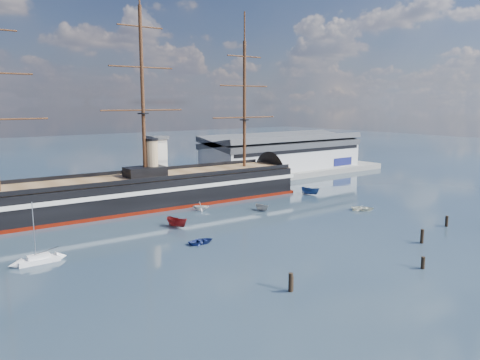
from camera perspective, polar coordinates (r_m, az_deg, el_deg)
ground at (r=110.16m, az=-3.33°, el=-4.50°), size 600.00×600.00×0.00m
quay at (r=145.37m, az=-7.91°, el=-1.16°), size 180.00×18.00×2.00m
warehouse at (r=175.26m, az=5.24°, el=3.33°), size 63.00×21.00×11.60m
quay_tower at (r=138.03m, az=-9.93°, el=2.33°), size 5.00×5.00×15.00m
warship at (r=121.31m, az=-13.00°, el=-1.48°), size 113.21×19.98×53.94m
sailboat at (r=85.84m, az=-23.32°, el=-8.87°), size 6.57×1.94×10.50m
motorboat_a at (r=101.93m, az=-7.67°, el=-5.72°), size 7.00×4.17×2.63m
motorboat_b at (r=89.89m, az=-4.72°, el=-7.74°), size 1.40×3.17×1.45m
motorboat_c at (r=116.13m, az=2.70°, el=-3.76°), size 5.17×2.32×2.01m
motorboat_d at (r=116.75m, az=-4.81°, el=-3.72°), size 6.02×7.08×2.42m
motorboat_e at (r=120.25m, az=14.74°, el=-3.61°), size 3.34×3.36×1.58m
motorboat_f at (r=137.52m, az=8.55°, el=-1.78°), size 7.22×4.45×2.71m
piling_near_left at (r=68.54m, az=6.19°, el=-13.36°), size 0.64×0.64×3.44m
piling_near_mid at (r=82.23m, az=21.37°, el=-10.03°), size 0.64×0.64×2.69m
piling_near_right at (r=96.34m, az=21.26°, el=-7.19°), size 0.64×0.64×3.43m
piling_far_right at (r=111.01m, az=23.85°, el=-5.20°), size 0.64×0.64×3.06m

